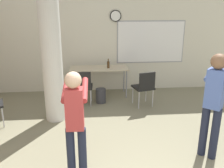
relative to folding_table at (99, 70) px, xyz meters
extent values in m
cube|color=beige|center=(0.26, 0.51, 0.70)|extent=(8.00, 0.12, 2.80)
cylinder|color=black|center=(0.47, 0.43, 1.35)|extent=(0.30, 0.03, 0.30)
cylinder|color=white|center=(0.47, 0.42, 1.35)|extent=(0.26, 0.01, 0.25)
cube|color=#99999E|center=(1.45, 0.44, 0.65)|extent=(1.87, 0.01, 1.16)
cube|color=white|center=(1.45, 0.44, 0.65)|extent=(1.81, 0.02, 1.10)
cylinder|color=silver|center=(-0.98, -1.34, 0.70)|extent=(0.41, 0.41, 2.80)
cube|color=beige|center=(0.00, 0.00, 0.05)|extent=(1.51, 0.60, 0.03)
cylinder|color=gray|center=(-0.70, -0.24, -0.34)|extent=(0.04, 0.04, 0.74)
cylinder|color=gray|center=(0.70, -0.24, -0.34)|extent=(0.04, 0.04, 0.74)
cylinder|color=gray|center=(-0.70, 0.24, -0.34)|extent=(0.04, 0.04, 0.74)
cylinder|color=gray|center=(0.70, 0.24, -0.34)|extent=(0.04, 0.04, 0.74)
cylinder|color=#4C3319|center=(0.24, -0.05, 0.15)|extent=(0.07, 0.07, 0.17)
cylinder|color=#4C3319|center=(0.24, -0.05, 0.27)|extent=(0.03, 0.03, 0.07)
cylinder|color=#38383D|center=(0.02, -0.51, -0.52)|extent=(0.25, 0.25, 0.36)
cylinder|color=#B7B7BC|center=(-1.97, -1.66, -0.49)|extent=(0.02, 0.02, 0.43)
cylinder|color=#B7B7BC|center=(-2.10, -1.32, -0.49)|extent=(0.02, 0.02, 0.43)
cube|color=black|center=(1.02, -0.75, -0.25)|extent=(0.53, 0.53, 0.04)
cube|color=black|center=(1.07, -0.95, -0.03)|extent=(0.39, 0.12, 0.40)
cylinder|color=#B7B7BC|center=(1.15, -0.54, -0.49)|extent=(0.02, 0.02, 0.43)
cylinder|color=#B7B7BC|center=(0.80, -0.62, -0.49)|extent=(0.02, 0.02, 0.43)
cylinder|color=#B7B7BC|center=(1.24, -0.89, -0.49)|extent=(0.02, 0.02, 0.43)
cylinder|color=#B7B7BC|center=(0.89, -0.97, -0.49)|extent=(0.02, 0.02, 0.43)
cube|color=black|center=(-0.41, -0.58, -0.25)|extent=(0.46, 0.46, 0.04)
cube|color=black|center=(-0.41, -0.78, -0.03)|extent=(0.40, 0.05, 0.40)
cylinder|color=#B7B7BC|center=(-0.22, -0.40, -0.49)|extent=(0.02, 0.02, 0.43)
cylinder|color=#B7B7BC|center=(-0.58, -0.39, -0.49)|extent=(0.02, 0.02, 0.43)
cylinder|color=#B7B7BC|center=(-0.23, -0.76, -0.49)|extent=(0.02, 0.02, 0.43)
cylinder|color=#B7B7BC|center=(-0.59, -0.75, -0.49)|extent=(0.02, 0.02, 0.43)
cylinder|color=#1E2338|center=(-0.36, -3.34, -0.31)|extent=(0.12, 0.12, 0.79)
cylinder|color=#1E2338|center=(-0.51, -3.34, -0.31)|extent=(0.12, 0.12, 0.79)
cube|color=#B23838|center=(-0.43, -3.34, 0.37)|extent=(0.24, 0.19, 0.56)
sphere|color=#D8AD8C|center=(-0.43, -3.34, 0.76)|extent=(0.21, 0.21, 0.21)
cylinder|color=#B23838|center=(-0.30, -3.12, 0.55)|extent=(0.10, 0.50, 0.23)
cylinder|color=#B23838|center=(-0.56, -3.11, 0.55)|extent=(0.10, 0.50, 0.23)
cube|color=white|center=(-0.55, -2.88, 0.55)|extent=(0.04, 0.13, 0.04)
cylinder|color=#1E2338|center=(1.69, -3.02, -0.28)|extent=(0.12, 0.12, 0.85)
cylinder|color=#1E2338|center=(1.57, -2.90, -0.28)|extent=(0.12, 0.12, 0.85)
cube|color=#4C66AD|center=(1.63, -2.96, 0.45)|extent=(0.31, 0.31, 0.60)
sphere|color=brown|center=(1.63, -2.96, 0.87)|extent=(0.23, 0.23, 0.23)
cylinder|color=#4C66AD|center=(1.69, -2.69, 0.65)|extent=(0.43, 0.45, 0.24)
cube|color=white|center=(1.86, -2.51, 0.65)|extent=(0.12, 0.12, 0.04)
camera|label=1|loc=(-0.21, -6.32, 1.67)|focal=40.00mm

